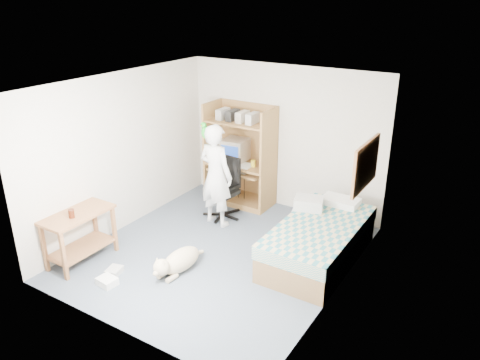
{
  "coord_description": "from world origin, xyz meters",
  "views": [
    {
      "loc": [
        3.43,
        -4.94,
        3.6
      ],
      "look_at": [
        0.11,
        0.4,
        1.05
      ],
      "focal_mm": 35.0,
      "sensor_mm": 36.0,
      "label": 1
    }
  ],
  "objects": [
    {
      "name": "bed",
      "position": [
        1.3,
        0.62,
        0.29
      ],
      "size": [
        1.02,
        2.02,
        0.66
      ],
      "color": "brown",
      "rests_on": "floor"
    },
    {
      "name": "floor_box_a",
      "position": [
        -0.8,
        -1.45,
        0.05
      ],
      "size": [
        0.27,
        0.22,
        0.1
      ],
      "primitive_type": "cube",
      "rotation": [
        0.0,
        0.0,
        -0.1
      ],
      "color": "white",
      "rests_on": "floor"
    },
    {
      "name": "floor_box_b",
      "position": [
        -0.92,
        -1.21,
        0.04
      ],
      "size": [
        0.23,
        0.26,
        0.08
      ],
      "primitive_type": "cube",
      "rotation": [
        0.0,
        0.0,
        0.26
      ],
      "color": "#B4B4AF",
      "rests_on": "floor"
    },
    {
      "name": "ceiling",
      "position": [
        0.0,
        0.0,
        2.5
      ],
      "size": [
        3.6,
        4.0,
        0.02
      ],
      "primitive_type": "cube",
      "color": "white",
      "rests_on": "wall_back"
    },
    {
      "name": "office_chair",
      "position": [
        -0.63,
        1.08,
        0.37
      ],
      "size": [
        0.58,
        0.58,
        1.02
      ],
      "rotation": [
        0.0,
        0.0,
        -0.12
      ],
      "color": "black",
      "rests_on": "floor"
    },
    {
      "name": "printer",
      "position": [
        0.95,
        1.0,
        0.65
      ],
      "size": [
        0.49,
        0.43,
        0.18
      ],
      "primitive_type": "cube",
      "rotation": [
        0.0,
        0.0,
        0.28
      ],
      "color": "#B3B3AE",
      "rests_on": "printer_cart"
    },
    {
      "name": "side_desk",
      "position": [
        -1.55,
        -1.2,
        0.49
      ],
      "size": [
        0.5,
        1.0,
        0.75
      ],
      "color": "brown",
      "rests_on": "floor"
    },
    {
      "name": "dog",
      "position": [
        -0.21,
        -0.7,
        0.16
      ],
      "size": [
        0.36,
        0.98,
        0.37
      ],
      "rotation": [
        0.0,
        0.0,
        -0.08
      ],
      "color": "tan",
      "rests_on": "floor"
    },
    {
      "name": "pencil_cup",
      "position": [
        -0.4,
        1.65,
        0.82
      ],
      "size": [
        0.08,
        0.08,
        0.12
      ],
      "primitive_type": "cylinder",
      "color": "yellow",
      "rests_on": "computer_hutch"
    },
    {
      "name": "wall_left",
      "position": [
        -1.8,
        0.0,
        1.25
      ],
      "size": [
        0.02,
        4.0,
        2.5
      ],
      "primitive_type": "cube",
      "color": "beige",
      "rests_on": "floor"
    },
    {
      "name": "computer_hutch",
      "position": [
        -0.7,
        1.74,
        0.82
      ],
      "size": [
        1.2,
        0.63,
        1.8
      ],
      "color": "brown",
      "rests_on": "floor"
    },
    {
      "name": "person",
      "position": [
        -0.58,
        0.78,
        0.85
      ],
      "size": [
        0.66,
        0.48,
        1.7
      ],
      "primitive_type": "imported",
      "rotation": [
        0.0,
        0.0,
        3.02
      ],
      "color": "white",
      "rests_on": "floor"
    },
    {
      "name": "floor",
      "position": [
        0.0,
        0.0,
        0.0
      ],
      "size": [
        4.0,
        4.0,
        0.0
      ],
      "primitive_type": "plane",
      "color": "#4C5767",
      "rests_on": "ground"
    },
    {
      "name": "printer_cart",
      "position": [
        0.95,
        1.0,
        0.37
      ],
      "size": [
        0.55,
        0.49,
        0.56
      ],
      "rotation": [
        0.0,
        0.0,
        0.28
      ],
      "color": "silver",
      "rests_on": "floor"
    },
    {
      "name": "corkboard",
      "position": [
        1.77,
        0.9,
        1.45
      ],
      "size": [
        0.04,
        0.94,
        0.66
      ],
      "color": "olive",
      "rests_on": "wall_right"
    },
    {
      "name": "keyboard",
      "position": [
        -0.67,
        1.58,
        0.67
      ],
      "size": [
        0.47,
        0.22,
        0.03
      ],
      "primitive_type": "cube",
      "rotation": [
        0.0,
        0.0,
        -0.15
      ],
      "color": "beige",
      "rests_on": "computer_hutch"
    },
    {
      "name": "wall_right",
      "position": [
        1.8,
        0.0,
        1.25
      ],
      "size": [
        0.02,
        4.0,
        2.5
      ],
      "primitive_type": "cube",
      "color": "beige",
      "rests_on": "floor"
    },
    {
      "name": "crt_monitor",
      "position": [
        -0.83,
        1.75,
        0.97
      ],
      "size": [
        0.45,
        0.47,
        0.39
      ],
      "rotation": [
        0.0,
        0.0,
        0.09
      ],
      "color": "beige",
      "rests_on": "computer_hutch"
    },
    {
      "name": "drink_glass",
      "position": [
        -1.5,
        -1.33,
        0.81
      ],
      "size": [
        0.08,
        0.08,
        0.12
      ],
      "primitive_type": "cylinder",
      "color": "#3B1609",
      "rests_on": "side_desk"
    },
    {
      "name": "parrot",
      "position": [
        -0.78,
        0.79,
        1.55
      ],
      "size": [
        0.12,
        0.22,
        0.34
      ],
      "rotation": [
        0.0,
        0.0,
        -0.12
      ],
      "color": "#13851C",
      "rests_on": "person"
    },
    {
      "name": "wall_back",
      "position": [
        0.0,
        2.0,
        1.25
      ],
      "size": [
        3.6,
        0.02,
        2.5
      ],
      "primitive_type": "cube",
      "color": "beige",
      "rests_on": "floor"
    }
  ]
}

